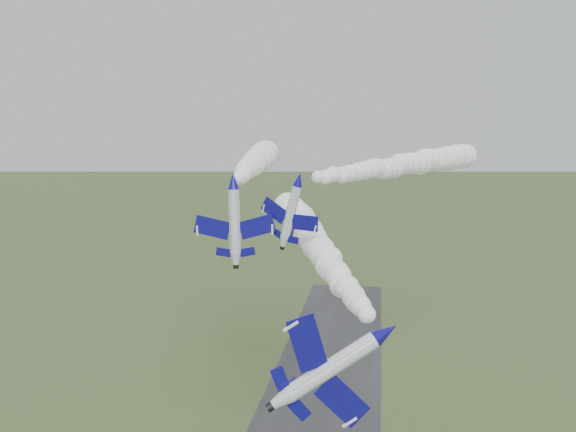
% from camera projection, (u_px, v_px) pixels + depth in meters
% --- Properties ---
extents(jet_lead, '(6.70, 13.35, 9.72)m').
position_uv_depth(jet_lead, '(386.00, 333.00, 56.78)').
color(jet_lead, silver).
extents(smoke_trail_jet_lead, '(26.78, 66.54, 5.66)m').
position_uv_depth(smoke_trail_jet_lead, '(316.00, 244.00, 93.33)').
color(smoke_trail_jet_lead, white).
extents(jet_pair_left, '(11.50, 13.69, 3.37)m').
position_uv_depth(jet_pair_left, '(233.00, 181.00, 89.66)').
color(jet_pair_left, silver).
extents(smoke_trail_jet_pair_left, '(12.64, 62.38, 5.97)m').
position_uv_depth(smoke_trail_jet_pair_left, '(255.00, 163.00, 123.39)').
color(smoke_trail_jet_pair_left, white).
extents(jet_pair_right, '(9.12, 10.82, 3.51)m').
position_uv_depth(jet_pair_right, '(299.00, 179.00, 87.71)').
color(jet_pair_right, silver).
extents(smoke_trail_jet_pair_right, '(35.78, 70.77, 5.52)m').
position_uv_depth(smoke_trail_jet_pair_right, '(408.00, 164.00, 121.06)').
color(smoke_trail_jet_pair_right, white).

